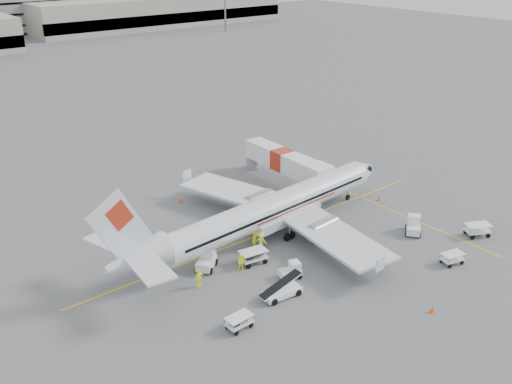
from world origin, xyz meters
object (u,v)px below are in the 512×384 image
jet_bridge (282,167)px  tug_mid (290,270)px  tug_fore (414,225)px  tug_aft (206,260)px  aircraft (275,189)px  belt_loader (282,284)px

jet_bridge → tug_mid: 21.96m
jet_bridge → tug_fore: (1.59, -18.60, -1.19)m
tug_fore → tug_aft: 21.77m
aircraft → jet_bridge: 13.69m
tug_mid → tug_aft: 7.73m
jet_bridge → aircraft: bearing=-133.0°
aircraft → tug_fore: (10.97, -9.02, -3.96)m
jet_bridge → belt_loader: jet_bridge is taller
belt_loader → tug_fore: (17.99, 0.15, -0.33)m
tug_fore → tug_mid: tug_fore is taller
aircraft → tug_mid: size_ratio=18.09×
aircraft → tug_aft: (-9.44, -1.45, -3.94)m
jet_bridge → tug_aft: (-18.82, -11.03, -1.17)m
jet_bridge → tug_mid: (-13.87, -16.97, -1.34)m
aircraft → tug_fore: 14.74m
aircraft → belt_loader: bearing=-131.7°
aircraft → tug_aft: aircraft is taller
belt_loader → tug_fore: 17.99m
belt_loader → tug_fore: bearing=6.2°
tug_fore → tug_aft: size_ratio=0.98×
tug_mid → tug_fore: bearing=11.5°
belt_loader → tug_fore: belt_loader is taller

